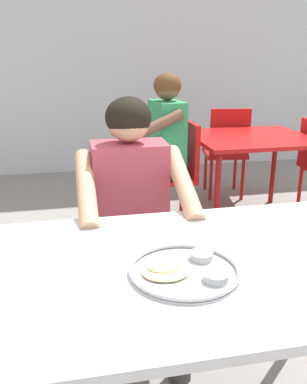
% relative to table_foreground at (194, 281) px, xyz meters
% --- Properties ---
extents(back_wall, '(12.00, 0.12, 3.40)m').
position_rel_table_foreground_xyz_m(back_wall, '(0.08, 3.83, 1.03)').
color(back_wall, silver).
rests_on(back_wall, ground).
extents(table_foreground, '(1.30, 0.84, 0.74)m').
position_rel_table_foreground_xyz_m(table_foreground, '(0.00, 0.00, 0.00)').
color(table_foreground, silver).
rests_on(table_foreground, ground).
extents(thali_tray, '(0.33, 0.33, 0.03)m').
position_rel_table_foreground_xyz_m(thali_tray, '(-0.05, -0.07, 0.08)').
color(thali_tray, '#B7BABF').
rests_on(thali_tray, table_foreground).
extents(chair_foreground, '(0.39, 0.42, 0.87)m').
position_rel_table_foreground_xyz_m(chair_foreground, '(-0.10, 0.84, -0.17)').
color(chair_foreground, '#3F3F44').
rests_on(chair_foreground, ground).
extents(diner_foreground, '(0.49, 0.55, 1.18)m').
position_rel_table_foreground_xyz_m(diner_foreground, '(-0.10, 0.62, 0.03)').
color(diner_foreground, '#3A3A3A').
rests_on(diner_foreground, ground).
extents(table_background_red, '(0.93, 0.84, 0.72)m').
position_rel_table_foreground_xyz_m(table_background_red, '(1.07, 1.95, -0.04)').
color(table_background_red, '#B71414').
rests_on(table_background_red, ground).
extents(chair_red_left, '(0.42, 0.39, 0.85)m').
position_rel_table_foreground_xyz_m(chair_red_left, '(0.46, 1.95, -0.19)').
color(chair_red_left, red).
rests_on(chair_red_left, ground).
extents(chair_red_far, '(0.45, 0.46, 0.87)m').
position_rel_table_foreground_xyz_m(chair_red_far, '(1.10, 2.54, -0.18)').
color(chair_red_far, red).
rests_on(chair_red_far, ground).
extents(patron_background, '(0.58, 0.54, 1.22)m').
position_rel_table_foreground_xyz_m(patron_background, '(0.28, 1.94, 0.05)').
color(patron_background, '#262626').
rests_on(patron_background, ground).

